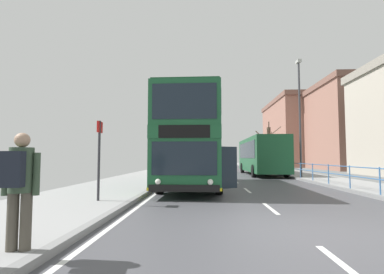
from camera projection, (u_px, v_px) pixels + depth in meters
name	position (u px, v px, depth m)	size (l,w,h in m)	color
ground	(262.00, 227.00, 6.30)	(15.80, 140.00, 0.20)	#48484D
double_decker_bus_main	(194.00, 142.00, 15.64)	(3.26, 10.90, 4.35)	#19512D
background_bus_far_lane	(261.00, 155.00, 26.08)	(2.71, 10.76, 3.13)	#19512D
pedestrian_railing_far_kerb	(306.00, 168.00, 18.95)	(0.05, 25.24, 1.00)	#386BA8
pedestrian_with_backpack	(20.00, 181.00, 4.41)	(0.55, 0.56, 1.73)	#4C473D
bus_stop_sign_near	(99.00, 151.00, 9.57)	(0.08, 0.44, 2.53)	#2D2D33
street_lamp_far_side	(300.00, 109.00, 21.31)	(0.28, 0.60, 8.32)	#38383D
bare_tree_far_00	(269.00, 147.00, 34.71)	(2.85, 2.38, 5.39)	#4C3D2D
background_building_00	(348.00, 127.00, 39.93)	(9.74, 16.67, 10.92)	#936656
background_building_02	(296.00, 133.00, 52.07)	(8.38, 18.04, 11.34)	#936656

